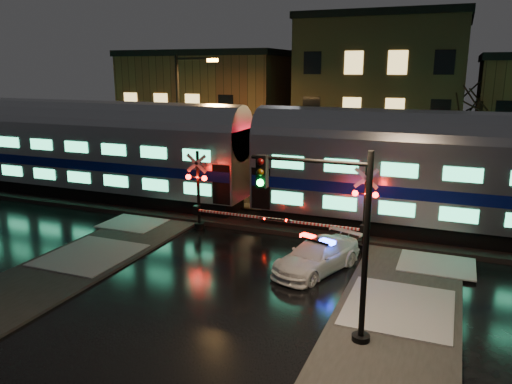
% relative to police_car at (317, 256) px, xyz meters
% --- Properties ---
extents(ground, '(120.00, 120.00, 0.00)m').
position_rel_police_car_xyz_m(ground, '(-3.00, 0.72, -0.65)').
color(ground, black).
rests_on(ground, ground).
extents(ballast, '(90.00, 4.20, 0.24)m').
position_rel_police_car_xyz_m(ballast, '(-3.00, 5.72, -0.53)').
color(ballast, black).
rests_on(ballast, ground).
extents(sidewalk_left, '(4.00, 20.00, 0.12)m').
position_rel_police_car_xyz_m(sidewalk_left, '(-9.50, -5.28, -0.59)').
color(sidewalk_left, '#2D2D2D').
rests_on(sidewalk_left, ground).
extents(sidewalk_right, '(4.00, 20.00, 0.12)m').
position_rel_police_car_xyz_m(sidewalk_right, '(3.50, -5.28, -0.59)').
color(sidewalk_right, '#2D2D2D').
rests_on(sidewalk_right, ground).
extents(building_left, '(14.00, 10.00, 9.00)m').
position_rel_police_car_xyz_m(building_left, '(-16.00, 22.72, 3.85)').
color(building_left, '#533820').
rests_on(building_left, ground).
extents(building_mid, '(12.00, 11.00, 11.50)m').
position_rel_police_car_xyz_m(building_mid, '(-1.00, 23.22, 5.10)').
color(building_mid, brown).
rests_on(building_mid, ground).
extents(train, '(51.00, 3.12, 5.92)m').
position_rel_police_car_xyz_m(train, '(-5.19, 5.71, 2.74)').
color(train, black).
rests_on(train, ballast).
extents(police_car, '(3.25, 4.78, 1.44)m').
position_rel_police_car_xyz_m(police_car, '(0.00, 0.00, 0.00)').
color(police_car, white).
rests_on(police_car, ground).
extents(crossing_signal_right, '(5.56, 0.65, 3.94)m').
position_rel_police_car_xyz_m(crossing_signal_right, '(0.95, 3.02, 0.98)').
color(crossing_signal_right, black).
rests_on(crossing_signal_right, ground).
extents(crossing_signal_left, '(5.68, 0.65, 4.02)m').
position_rel_police_car_xyz_m(crossing_signal_left, '(-6.69, 3.02, 1.01)').
color(crossing_signal_left, black).
rests_on(crossing_signal_left, ground).
extents(traffic_light, '(3.76, 0.69, 5.82)m').
position_rel_police_car_xyz_m(traffic_light, '(1.78, -4.91, 2.44)').
color(traffic_light, black).
rests_on(traffic_light, ground).
extents(streetlight, '(2.95, 0.31, 8.82)m').
position_rel_police_car_xyz_m(streetlight, '(-11.68, 9.72, 4.44)').
color(streetlight, black).
rests_on(streetlight, ground).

